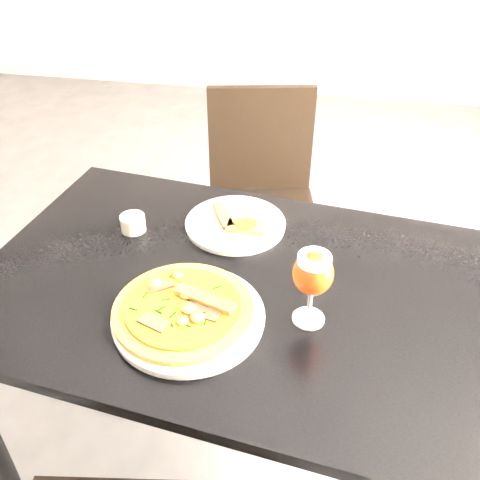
% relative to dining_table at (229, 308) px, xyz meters
% --- Properties ---
extents(ground, '(6.00, 6.00, 0.00)m').
position_rel_dining_table_xyz_m(ground, '(-0.23, 0.18, -0.66)').
color(ground, '#4D4D4F').
rests_on(ground, ground).
extents(dining_table, '(1.29, 0.94, 0.75)m').
position_rel_dining_table_xyz_m(dining_table, '(0.00, 0.00, 0.00)').
color(dining_table, black).
rests_on(dining_table, ground).
extents(chair_far, '(0.49, 0.49, 0.90)m').
position_rel_dining_table_xyz_m(chair_far, '(-0.03, 0.77, -0.17)').
color(chair_far, black).
rests_on(chair_far, ground).
extents(plate_main, '(0.43, 0.43, 0.02)m').
position_rel_dining_table_xyz_m(plate_main, '(-0.06, -0.14, 0.10)').
color(plate_main, silver).
rests_on(plate_main, dining_table).
extents(pizza, '(0.31, 0.31, 0.03)m').
position_rel_dining_table_xyz_m(pizza, '(-0.07, -0.14, 0.12)').
color(pizza, olive).
rests_on(pizza, plate_main).
extents(plate_second, '(0.33, 0.33, 0.01)m').
position_rel_dining_table_xyz_m(plate_second, '(-0.03, 0.23, 0.10)').
color(plate_second, silver).
rests_on(plate_second, dining_table).
extents(crust_scraps, '(0.16, 0.13, 0.01)m').
position_rel_dining_table_xyz_m(crust_scraps, '(-0.02, 0.22, 0.11)').
color(crust_scraps, olive).
rests_on(crust_scraps, plate_second).
extents(loose_crust, '(0.11, 0.03, 0.01)m').
position_rel_dining_table_xyz_m(loose_crust, '(-0.05, 0.13, 0.09)').
color(loose_crust, olive).
rests_on(loose_crust, dining_table).
extents(sauce_cup, '(0.07, 0.07, 0.04)m').
position_rel_dining_table_xyz_m(sauce_cup, '(-0.29, 0.16, 0.11)').
color(sauce_cup, '#BBBBA8').
rests_on(sauce_cup, dining_table).
extents(beer_glass, '(0.09, 0.09, 0.18)m').
position_rel_dining_table_xyz_m(beer_glass, '(0.20, -0.10, 0.22)').
color(beer_glass, silver).
rests_on(beer_glass, dining_table).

